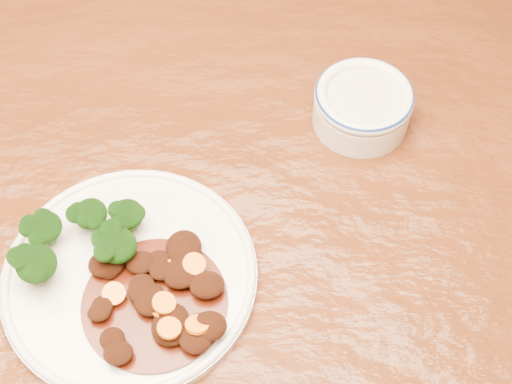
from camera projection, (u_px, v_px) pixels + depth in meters
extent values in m
cube|color=#50220E|center=(144.00, 251.00, 0.86)|extent=(1.60, 1.08, 0.04)
cylinder|color=silver|center=(130.00, 276.00, 0.81)|extent=(0.29, 0.29, 0.01)
torus|color=silver|center=(129.00, 274.00, 0.80)|extent=(0.29, 0.29, 0.01)
cylinder|color=olive|center=(130.00, 224.00, 0.83)|extent=(0.01, 0.01, 0.02)
ellipsoid|color=black|center=(127.00, 214.00, 0.81)|extent=(0.04, 0.04, 0.03)
cylinder|color=olive|center=(94.00, 223.00, 0.83)|extent=(0.01, 0.01, 0.02)
ellipsoid|color=black|center=(91.00, 214.00, 0.81)|extent=(0.04, 0.04, 0.03)
cylinder|color=olive|center=(49.00, 236.00, 0.82)|extent=(0.01, 0.01, 0.02)
ellipsoid|color=black|center=(44.00, 227.00, 0.80)|extent=(0.04, 0.04, 0.03)
cylinder|color=olive|center=(42.00, 274.00, 0.79)|extent=(0.01, 0.01, 0.02)
ellipsoid|color=black|center=(36.00, 264.00, 0.77)|extent=(0.05, 0.05, 0.04)
cylinder|color=olive|center=(121.00, 256.00, 0.81)|extent=(0.01, 0.01, 0.02)
ellipsoid|color=black|center=(118.00, 246.00, 0.79)|extent=(0.04, 0.04, 0.03)
cylinder|color=#431107|center=(155.00, 303.00, 0.78)|extent=(0.16, 0.16, 0.00)
ellipsoid|color=black|center=(182.00, 270.00, 0.79)|extent=(0.04, 0.03, 0.02)
ellipsoid|color=black|center=(195.00, 338.00, 0.74)|extent=(0.04, 0.04, 0.02)
ellipsoid|color=black|center=(107.00, 264.00, 0.80)|extent=(0.04, 0.03, 0.02)
ellipsoid|color=black|center=(142.00, 291.00, 0.77)|extent=(0.03, 0.03, 0.02)
ellipsoid|color=black|center=(99.00, 312.00, 0.76)|extent=(0.03, 0.02, 0.01)
ellipsoid|color=black|center=(207.00, 285.00, 0.78)|extent=(0.04, 0.03, 0.02)
ellipsoid|color=black|center=(199.00, 328.00, 0.75)|extent=(0.03, 0.03, 0.02)
ellipsoid|color=black|center=(150.00, 300.00, 0.77)|extent=(0.04, 0.04, 0.02)
ellipsoid|color=black|center=(209.00, 326.00, 0.75)|extent=(0.04, 0.03, 0.02)
ellipsoid|color=black|center=(170.00, 331.00, 0.75)|extent=(0.03, 0.03, 0.02)
ellipsoid|color=black|center=(102.00, 306.00, 0.77)|extent=(0.02, 0.03, 0.01)
ellipsoid|color=black|center=(159.00, 260.00, 0.80)|extent=(0.03, 0.02, 0.01)
ellipsoid|color=black|center=(141.00, 263.00, 0.80)|extent=(0.03, 0.03, 0.02)
ellipsoid|color=black|center=(173.00, 319.00, 0.76)|extent=(0.04, 0.04, 0.02)
ellipsoid|color=black|center=(138.00, 291.00, 0.78)|extent=(0.02, 0.02, 0.01)
ellipsoid|color=black|center=(161.00, 270.00, 0.79)|extent=(0.03, 0.03, 0.01)
ellipsoid|color=black|center=(109.00, 268.00, 0.80)|extent=(0.03, 0.03, 0.01)
ellipsoid|color=black|center=(171.00, 327.00, 0.75)|extent=(0.04, 0.04, 0.02)
ellipsoid|color=black|center=(142.00, 286.00, 0.78)|extent=(0.03, 0.03, 0.01)
ellipsoid|color=black|center=(181.00, 277.00, 0.78)|extent=(0.04, 0.03, 0.02)
ellipsoid|color=black|center=(118.00, 353.00, 0.73)|extent=(0.03, 0.03, 0.02)
ellipsoid|color=black|center=(184.00, 247.00, 0.80)|extent=(0.04, 0.04, 0.02)
ellipsoid|color=black|center=(112.00, 339.00, 0.74)|extent=(0.03, 0.03, 0.01)
cylinder|color=orange|center=(169.00, 328.00, 0.74)|extent=(0.04, 0.04, 0.01)
cylinder|color=orange|center=(164.00, 303.00, 0.76)|extent=(0.03, 0.03, 0.01)
cylinder|color=orange|center=(163.00, 308.00, 0.76)|extent=(0.03, 0.03, 0.01)
cylinder|color=orange|center=(114.00, 294.00, 0.77)|extent=(0.04, 0.04, 0.01)
cylinder|color=orange|center=(194.00, 264.00, 0.78)|extent=(0.03, 0.03, 0.01)
cylinder|color=orange|center=(197.00, 325.00, 0.74)|extent=(0.03, 0.03, 0.01)
cylinder|color=orange|center=(176.00, 262.00, 0.80)|extent=(0.03, 0.03, 0.01)
cylinder|color=silver|center=(361.00, 111.00, 0.93)|extent=(0.13, 0.13, 0.04)
cylinder|color=beige|center=(364.00, 98.00, 0.91)|extent=(0.10, 0.10, 0.01)
torus|color=silver|center=(364.00, 96.00, 0.90)|extent=(0.13, 0.13, 0.02)
torus|color=navy|center=(365.00, 94.00, 0.90)|extent=(0.13, 0.13, 0.01)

